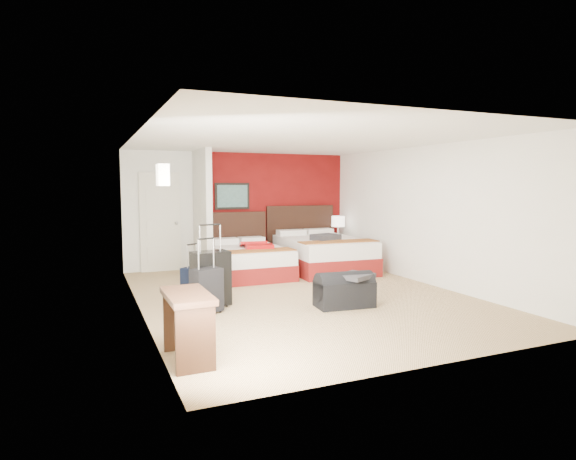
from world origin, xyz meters
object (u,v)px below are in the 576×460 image
bed_left (250,262)px  nightstand (338,251)px  bed_right (323,254)px  suitcase_charcoal (207,292)px  table_lamp (338,228)px  suitcase_black (211,280)px  red_suitcase_open (256,246)px  duffel_bag (344,292)px  desk (188,327)px  suitcase_navy (193,284)px

bed_left → nightstand: size_ratio=3.58×
bed_right → suitcase_charcoal: (-3.08, -2.43, -0.03)m
nightstand → table_lamp: table_lamp is taller
table_lamp → suitcase_black: size_ratio=0.70×
nightstand → suitcase_black: suitcase_black is taller
bed_left → table_lamp: size_ratio=3.40×
red_suitcase_open → suitcase_black: suitcase_black is taller
duffel_bag → suitcase_black: bearing=163.0°
bed_left → red_suitcase_open: (0.10, -0.10, 0.33)m
bed_right → desk: size_ratio=2.64×
red_suitcase_open → bed_left: bearing=146.1°
suitcase_charcoal → desk: 1.80m
bed_right → duffel_bag: size_ratio=2.67×
table_lamp → suitcase_navy: bearing=-149.9°
suitcase_charcoal → red_suitcase_open: bearing=36.8°
bed_right → duffel_bag: (-1.12, -2.85, -0.12)m
duffel_bag → suitcase_charcoal: bearing=173.6°
bed_left → duffel_bag: 2.90m
bed_left → nightstand: bearing=18.8°
suitcase_charcoal → suitcase_navy: (0.01, 0.98, -0.07)m
suitcase_navy → duffel_bag: (1.95, -1.40, -0.02)m
bed_right → desk: 5.52m
bed_left → table_lamp: bearing=18.8°
suitcase_navy → red_suitcase_open: bearing=7.4°
suitcase_black → desk: bearing=-118.3°
bed_left → suitcase_black: bearing=-121.2°
bed_left → suitcase_navy: 2.05m
desk → bed_left: bearing=63.2°
suitcase_black → suitcase_charcoal: 0.38m
nightstand → table_lamp: size_ratio=0.95×
suitcase_navy → desk: size_ratio=0.55×
nightstand → desk: desk is taller
desk → red_suitcase_open: bearing=61.5°
duffel_bag → desk: size_ratio=0.99×
suitcase_charcoal → nightstand: bearing=20.1°
suitcase_navy → table_lamp: bearing=-3.8°
bed_left → bed_right: 1.63m
suitcase_black → red_suitcase_open: bearing=46.5°
suitcase_charcoal → duffel_bag: suitcase_charcoal is taller
table_lamp → desk: size_ratio=0.65×
bed_right → suitcase_charcoal: bearing=-138.3°
suitcase_charcoal → duffel_bag: size_ratio=0.72×
bed_right → table_lamp: 1.22m
duffel_bag → desk: 2.86m
red_suitcase_open → duffel_bag: (0.40, -2.76, -0.40)m
bed_left → red_suitcase_open: size_ratio=2.57×
suitcase_charcoal → desk: desk is taller
suitcase_black → bed_right: bearing=27.2°
suitcase_black → duffel_bag: size_ratio=0.95×
suitcase_charcoal → duffel_bag: bearing=-31.8°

